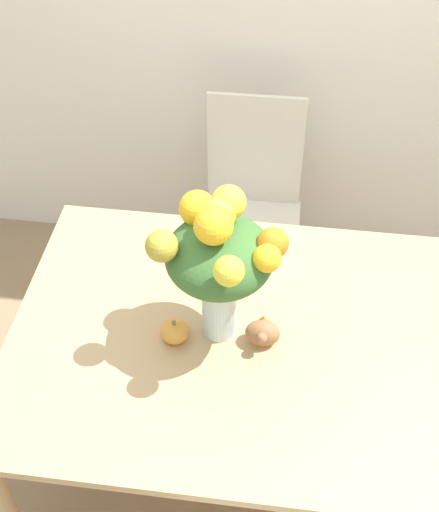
% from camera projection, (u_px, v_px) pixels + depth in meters
% --- Properties ---
extents(ground_plane, '(12.00, 12.00, 0.00)m').
position_uv_depth(ground_plane, '(237.00, 461.00, 2.73)').
color(ground_plane, '#8E7556').
extents(dining_table, '(1.44, 1.08, 0.75)m').
position_uv_depth(dining_table, '(240.00, 353.00, 2.27)').
color(dining_table, tan).
rests_on(dining_table, ground_plane).
extents(flower_vase, '(0.39, 0.36, 0.52)m').
position_uv_depth(flower_vase, '(219.00, 256.00, 2.00)').
color(flower_vase, silver).
rests_on(flower_vase, dining_table).
extents(pumpkin, '(0.09, 0.09, 0.08)m').
position_uv_depth(pumpkin, '(174.00, 331.00, 2.18)').
color(pumpkin, gold).
rests_on(pumpkin, dining_table).
extents(turkey_figurine, '(0.11, 0.14, 0.09)m').
position_uv_depth(turkey_figurine, '(263.00, 328.00, 2.18)').
color(turkey_figurine, '#936642').
rests_on(turkey_figurine, dining_table).
extents(dining_chair_near_window, '(0.43, 0.43, 0.98)m').
position_uv_depth(dining_chair_near_window, '(251.00, 209.00, 3.03)').
color(dining_chair_near_window, silver).
rests_on(dining_chair_near_window, ground_plane).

